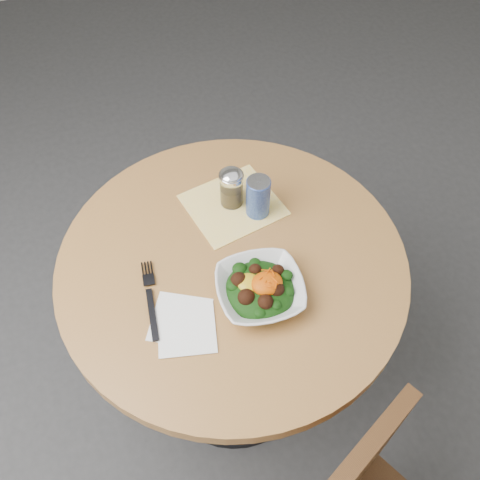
# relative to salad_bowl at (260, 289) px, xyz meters

# --- Properties ---
(ground) EXTENTS (6.00, 6.00, 0.00)m
(ground) POSITION_rel_salad_bowl_xyz_m (-0.03, 0.12, -0.78)
(ground) COLOR #303033
(ground) RESTS_ON ground
(table) EXTENTS (0.90, 0.90, 0.75)m
(table) POSITION_rel_salad_bowl_xyz_m (-0.03, 0.12, -0.23)
(table) COLOR black
(table) RESTS_ON ground
(cloth_napkin) EXTENTS (0.27, 0.26, 0.00)m
(cloth_napkin) POSITION_rel_salad_bowl_xyz_m (0.04, 0.29, -0.03)
(cloth_napkin) COLOR yellow
(cloth_napkin) RESTS_ON table
(paper_napkins) EXTENTS (0.18, 0.20, 0.00)m
(paper_napkins) POSITION_rel_salad_bowl_xyz_m (-0.20, -0.01, -0.03)
(paper_napkins) COLOR white
(paper_napkins) RESTS_ON table
(salad_bowl) EXTENTS (0.24, 0.24, 0.08)m
(salad_bowl) POSITION_rel_salad_bowl_xyz_m (0.00, 0.00, 0.00)
(salad_bowl) COLOR silver
(salad_bowl) RESTS_ON table
(fork) EXTENTS (0.06, 0.23, 0.00)m
(fork) POSITION_rel_salad_bowl_xyz_m (-0.25, 0.09, -0.02)
(fork) COLOR black
(fork) RESTS_ON table
(spice_shaker) EXTENTS (0.07, 0.07, 0.12)m
(spice_shaker) POSITION_rel_salad_bowl_xyz_m (0.04, 0.31, 0.03)
(spice_shaker) COLOR silver
(spice_shaker) RESTS_ON table
(beverage_can) EXTENTS (0.06, 0.06, 0.12)m
(beverage_can) POSITION_rel_salad_bowl_xyz_m (0.10, 0.25, 0.03)
(beverage_can) COLOR navy
(beverage_can) RESTS_ON table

